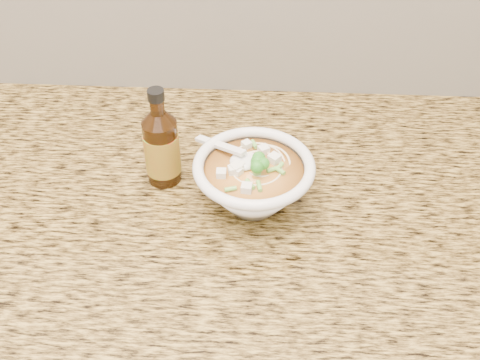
{
  "coord_description": "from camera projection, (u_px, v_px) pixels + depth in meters",
  "views": [
    {
      "loc": [
        0.22,
        1.02,
        1.53
      ],
      "look_at": [
        0.19,
        1.67,
        0.95
      ],
      "focal_mm": 45.0,
      "sensor_mm": 36.0,
      "label": 1
    }
  ],
  "objects": [
    {
      "name": "hot_sauce_bottle",
      "position": [
        162.0,
        147.0,
        0.91
      ],
      "size": [
        0.06,
        0.06,
        0.16
      ],
      "rotation": [
        0.0,
        0.0,
        -0.02
      ],
      "color": "#3D1F08",
      "rests_on": "counter_slab"
    },
    {
      "name": "counter_slab",
      "position": [
        118.0,
        207.0,
        0.93
      ],
      "size": [
        4.0,
        0.68,
        0.04
      ],
      "primitive_type": "cube",
      "color": "olive",
      "rests_on": "cabinet"
    },
    {
      "name": "soup_bowl",
      "position": [
        253.0,
        183.0,
        0.88
      ],
      "size": [
        0.18,
        0.18,
        0.1
      ],
      "rotation": [
        0.0,
        0.0,
        0.17
      ],
      "color": "silver",
      "rests_on": "counter_slab"
    }
  ]
}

